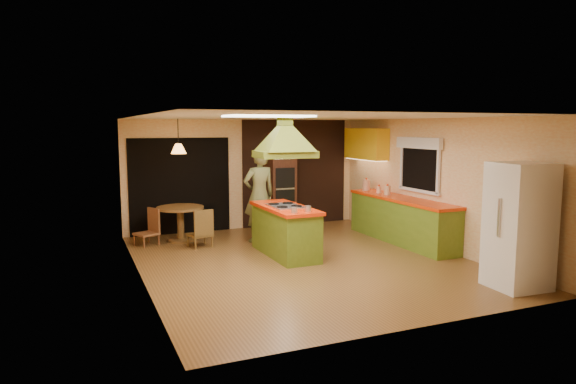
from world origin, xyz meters
name	(u,v)px	position (x,y,z in m)	size (l,w,h in m)	color
ground	(304,261)	(0.00, 0.00, 0.00)	(6.50, 6.50, 0.00)	brown
room_walls	(304,190)	(0.00, 0.00, 1.25)	(5.50, 6.50, 6.50)	#FFE5B6
ceiling_plane	(304,117)	(0.00, 0.00, 2.50)	(6.50, 6.50, 0.00)	silver
brick_panel	(295,173)	(1.25, 3.23, 1.25)	(2.64, 0.03, 2.50)	#381E14
nook_opening	(180,186)	(-1.50, 3.23, 1.05)	(2.20, 0.03, 2.10)	black
right_counter	(401,220)	(2.45, 0.60, 0.46)	(0.62, 3.05, 0.92)	olive
upper_cabinets	(366,144)	(2.57, 2.20, 1.95)	(0.34, 1.40, 0.70)	yellow
window_right	(419,156)	(2.70, 0.40, 1.77)	(0.12, 1.35, 1.06)	black
fluor_panel	(269,116)	(-1.10, -1.20, 2.48)	(1.20, 0.60, 0.03)	white
kitchen_island	(285,230)	(-0.13, 0.53, 0.46)	(0.75, 1.82, 0.92)	#5F771D
range_hood	(285,132)	(-0.13, 0.53, 2.25)	(1.06, 0.79, 0.79)	olive
man	(259,195)	(-0.18, 1.79, 0.96)	(0.70, 0.46, 1.91)	brown
refrigerator	(519,226)	(2.25, -2.55, 0.92)	(0.75, 0.71, 1.84)	white
wall_oven	(280,189)	(0.75, 2.95, 0.90)	(0.60, 0.61, 1.79)	#4E2819
dining_table	(180,217)	(-1.67, 2.43, 0.50)	(0.96, 0.96, 0.72)	brown
chair_left	(146,227)	(-2.37, 2.33, 0.36)	(0.40, 0.40, 0.73)	brown
chair_near	(200,228)	(-1.42, 1.78, 0.38)	(0.41, 0.41, 0.76)	brown
pendant_lamp	(179,149)	(-1.67, 2.43, 1.90)	(0.31, 0.31, 0.20)	#FF9E3F
canister_large	(366,185)	(2.40, 1.88, 1.04)	(0.17, 0.17, 0.24)	beige
canister_medium	(387,190)	(2.40, 1.04, 1.01)	(0.13, 0.13, 0.19)	#F3E3C3
canister_small	(379,190)	(2.40, 1.37, 0.99)	(0.11, 0.11, 0.14)	#FFEACD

